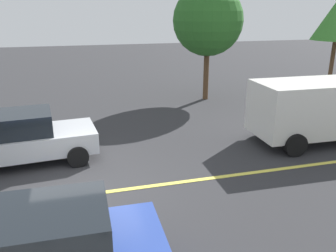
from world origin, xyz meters
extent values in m
plane|color=#2D2D30|center=(0.00, 0.00, 0.00)|extent=(80.00, 80.00, 0.00)
cube|color=#E0D14C|center=(3.00, 0.00, 0.01)|extent=(28.00, 0.16, 0.01)
cube|color=silver|center=(8.41, 1.73, 1.29)|extent=(5.25, 2.14, 1.82)
cube|color=black|center=(6.33, 1.79, 1.69)|extent=(0.21, 1.84, 0.80)
cylinder|color=black|center=(6.62, 0.78, 0.38)|extent=(0.77, 0.28, 0.76)
cylinder|color=black|center=(6.67, 2.78, 0.38)|extent=(0.77, 0.28, 0.76)
cube|color=black|center=(-0.81, -3.19, 1.28)|extent=(2.11, 1.62, 0.64)
cylinder|color=black|center=(0.47, -2.32, 0.32)|extent=(0.65, 0.24, 0.64)
cube|color=#B7BABF|center=(-1.67, 2.60, 0.64)|extent=(4.28, 2.16, 0.65)
cube|color=black|center=(-1.87, 2.58, 1.29)|extent=(2.12, 1.76, 0.65)
cylinder|color=black|center=(-0.35, 3.62, 0.32)|extent=(0.66, 0.27, 0.64)
cylinder|color=black|center=(-0.19, 1.82, 0.32)|extent=(0.66, 0.27, 0.64)
cylinder|color=#513823|center=(6.58, 8.65, 1.52)|extent=(0.27, 0.27, 3.05)
sphere|color=#286023|center=(6.58, 8.65, 4.01)|extent=(3.50, 3.50, 3.50)
cylinder|color=#513823|center=(13.22, 7.38, 1.51)|extent=(0.22, 0.22, 3.02)
camera|label=1|loc=(-0.13, -8.18, 4.54)|focal=37.14mm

